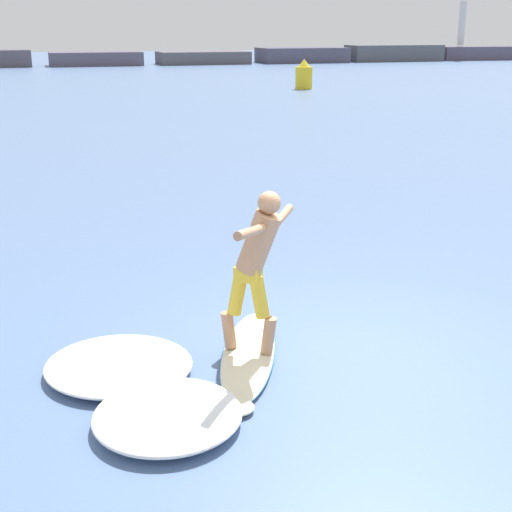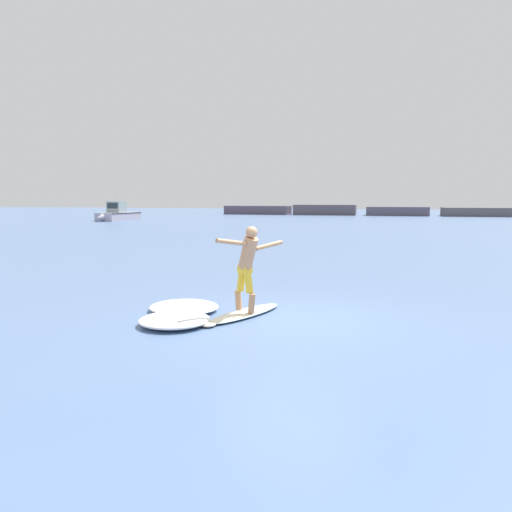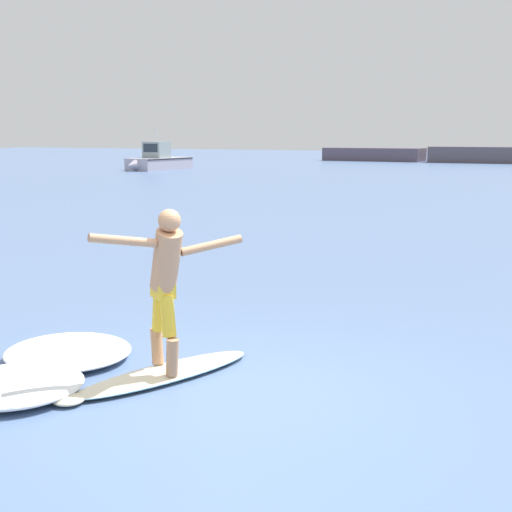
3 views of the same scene
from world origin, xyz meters
The scene contains 7 objects.
ground_plane centered at (0.00, 0.00, 0.00)m, with size 200.00×200.00×0.00m, color #55709C.
rock_jetty_breakwater centered at (12.73, 62.00, 0.70)m, with size 69.42×4.54×5.90m.
surfboard centered at (-0.96, 0.05, 0.05)m, with size 1.34×2.45×0.23m.
surfer centered at (-0.87, 0.04, 1.14)m, with size 1.04×1.42×1.78m.
channel_marker_buoy centered at (11.53, 32.68, 0.74)m, with size 0.97×0.97×1.67m.
wave_foam_at_tail centered at (-2.34, 0.13, 0.09)m, with size 2.11×2.09×0.18m.
wave_foam_at_nose centered at (-2.02, -1.02, 0.10)m, with size 1.81×1.83×0.20m.
Camera 1 is at (-2.84, -6.68, 3.44)m, focal length 50.00 mm.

